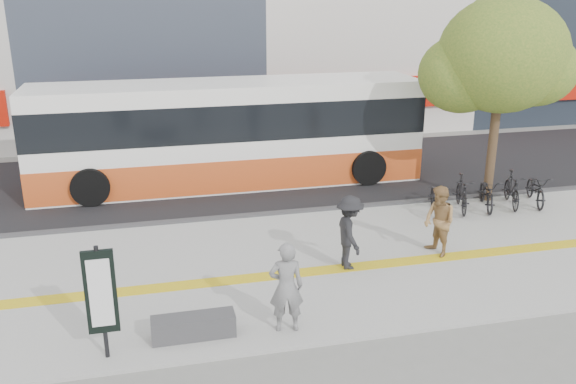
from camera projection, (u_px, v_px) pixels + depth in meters
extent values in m
plane|color=slate|center=(307.00, 296.00, 13.49)|extent=(120.00, 120.00, 0.00)
cube|color=gray|center=(291.00, 266.00, 14.86)|extent=(40.00, 7.00, 0.08)
cube|color=gold|center=(296.00, 273.00, 14.38)|extent=(40.00, 0.45, 0.01)
cube|color=black|center=(241.00, 178.00, 21.77)|extent=(40.00, 8.00, 0.06)
cube|color=#333335|center=(263.00, 215.00, 18.07)|extent=(40.00, 0.25, 0.14)
cube|color=#BD1708|center=(267.00, 97.00, 26.24)|extent=(19.00, 0.50, 1.40)
cube|color=#333335|center=(194.00, 326.00, 11.71)|extent=(1.60, 0.45, 0.45)
cylinder|color=black|center=(102.00, 303.00, 10.80)|extent=(0.08, 0.08, 2.20)
cube|color=black|center=(101.00, 292.00, 10.73)|extent=(0.55, 0.08, 1.60)
cube|color=white|center=(101.00, 293.00, 10.68)|extent=(0.40, 0.02, 1.30)
cylinder|color=#3C2A1B|center=(492.00, 151.00, 18.88)|extent=(0.28, 0.28, 3.20)
ellipsoid|color=#395F1F|center=(502.00, 55.00, 17.94)|extent=(3.80, 3.80, 3.42)
ellipsoid|color=#395F1F|center=(461.00, 74.00, 18.37)|extent=(2.60, 2.60, 2.34)
ellipsoid|color=#395F1F|center=(536.00, 69.00, 17.90)|extent=(2.40, 2.40, 2.16)
ellipsoid|color=#395F1F|center=(500.00, 25.00, 18.49)|extent=(2.20, 2.20, 1.98)
cube|color=white|center=(229.00, 133.00, 20.65)|extent=(12.98, 2.70, 3.46)
cube|color=#CA4E1E|center=(230.00, 165.00, 21.01)|extent=(13.00, 2.73, 1.08)
cube|color=black|center=(229.00, 116.00, 20.46)|extent=(13.00, 2.73, 1.19)
cylinder|color=black|center=(90.00, 187.00, 18.76)|extent=(1.19, 0.38, 1.19)
cylinder|color=black|center=(95.00, 163.00, 21.25)|extent=(1.19, 0.38, 1.19)
cylinder|color=black|center=(368.00, 167.00, 20.77)|extent=(1.19, 0.38, 1.19)
cylinder|color=black|center=(343.00, 148.00, 23.26)|extent=(1.19, 0.38, 1.19)
imported|color=black|center=(436.00, 197.00, 18.11)|extent=(1.23, 1.94, 0.96)
imported|color=black|center=(462.00, 193.00, 18.28)|extent=(1.08, 1.85, 1.07)
imported|color=black|center=(487.00, 193.00, 18.49)|extent=(1.23, 1.94, 0.96)
imported|color=black|center=(512.00, 189.00, 18.66)|extent=(1.08, 1.85, 1.07)
imported|color=black|center=(536.00, 189.00, 18.86)|extent=(1.23, 1.94, 0.96)
imported|color=black|center=(286.00, 287.00, 11.75)|extent=(0.73, 0.53, 1.86)
imported|color=olive|center=(439.00, 221.00, 15.13)|extent=(0.83, 0.98, 1.78)
imported|color=black|center=(350.00, 232.00, 14.42)|extent=(0.72, 1.19, 1.81)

